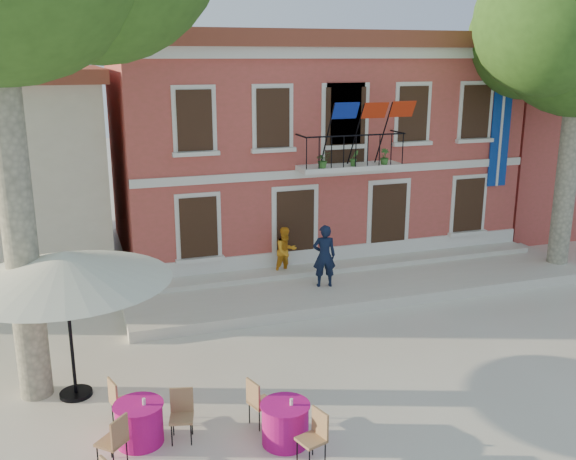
{
  "coord_description": "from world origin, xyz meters",
  "views": [
    {
      "loc": [
        -5.93,
        -12.03,
        6.73
      ],
      "look_at": [
        -0.67,
        3.5,
        2.28
      ],
      "focal_mm": 40.0,
      "sensor_mm": 36.0,
      "label": 1
    }
  ],
  "objects_px": {
    "cafe_table_0": "(139,421)",
    "patio_umbrella": "(64,267)",
    "pedestrian_navy": "(324,256)",
    "cafe_table_1": "(285,422)",
    "pedestrian_orange": "(286,251)"
  },
  "relations": [
    {
      "from": "pedestrian_navy",
      "to": "cafe_table_0",
      "type": "bearing_deg",
      "value": 56.52
    },
    {
      "from": "patio_umbrella",
      "to": "cafe_table_1",
      "type": "relative_size",
      "value": 2.12
    },
    {
      "from": "cafe_table_0",
      "to": "cafe_table_1",
      "type": "xyz_separation_m",
      "value": [
        2.47,
        -0.85,
        -0.01
      ]
    },
    {
      "from": "pedestrian_navy",
      "to": "pedestrian_orange",
      "type": "distance_m",
      "value": 1.49
    },
    {
      "from": "pedestrian_navy",
      "to": "cafe_table_0",
      "type": "distance_m",
      "value": 8.28
    },
    {
      "from": "cafe_table_0",
      "to": "patio_umbrella",
      "type": "bearing_deg",
      "value": 116.79
    },
    {
      "from": "cafe_table_0",
      "to": "pedestrian_orange",
      "type": "bearing_deg",
      "value": 54.0
    },
    {
      "from": "patio_umbrella",
      "to": "cafe_table_0",
      "type": "height_order",
      "value": "patio_umbrella"
    },
    {
      "from": "pedestrian_orange",
      "to": "cafe_table_1",
      "type": "height_order",
      "value": "pedestrian_orange"
    },
    {
      "from": "cafe_table_1",
      "to": "patio_umbrella",
      "type": "bearing_deg",
      "value": 140.02
    },
    {
      "from": "pedestrian_orange",
      "to": "cafe_table_0",
      "type": "distance_m",
      "value": 8.76
    },
    {
      "from": "patio_umbrella",
      "to": "pedestrian_navy",
      "type": "xyz_separation_m",
      "value": [
        6.94,
        3.66,
        -1.56
      ]
    },
    {
      "from": "patio_umbrella",
      "to": "cafe_table_1",
      "type": "distance_m",
      "value": 5.19
    },
    {
      "from": "pedestrian_navy",
      "to": "cafe_table_1",
      "type": "height_order",
      "value": "pedestrian_navy"
    },
    {
      "from": "patio_umbrella",
      "to": "cafe_table_0",
      "type": "xyz_separation_m",
      "value": [
        1.07,
        -2.12,
        -2.35
      ]
    }
  ]
}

